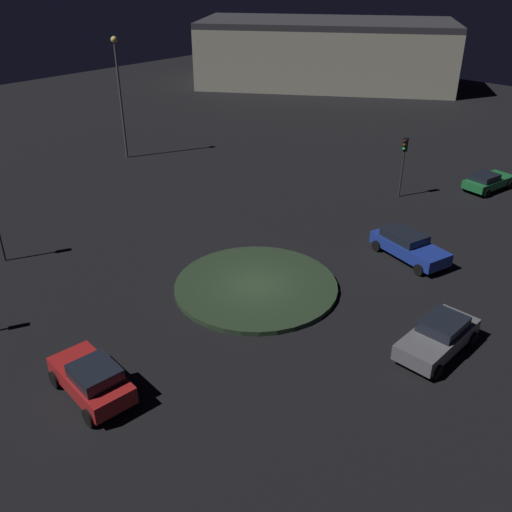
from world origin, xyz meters
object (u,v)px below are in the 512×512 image
at_px(car_red, 92,379).
at_px(store_building, 325,53).
at_px(car_grey, 438,336).
at_px(car_green, 488,181).
at_px(car_blue, 408,245).
at_px(streetlamp_north, 119,84).
at_px(traffic_light_east, 404,156).

bearing_deg(car_red, store_building, -56.62).
height_order(car_red, car_grey, car_red).
relative_size(car_grey, store_building, 0.13).
bearing_deg(car_green, car_blue, -164.53).
bearing_deg(car_red, car_grey, -120.81).
bearing_deg(store_building, car_red, 84.72).
height_order(streetlamp_north, store_building, streetlamp_north).
distance_m(car_grey, streetlamp_north, 32.31).
relative_size(car_blue, streetlamp_north, 0.51).
height_order(car_green, store_building, store_building).
height_order(traffic_light_east, store_building, store_building).
distance_m(car_blue, traffic_light_east, 9.33).
height_order(car_blue, store_building, store_building).
bearing_deg(car_red, car_blue, -94.85).
bearing_deg(store_building, car_grey, 98.18).
relative_size(car_red, streetlamp_north, 0.42).
xyz_separation_m(car_red, car_blue, (18.25, -3.10, -0.06)).
distance_m(car_green, store_building, 37.59).
height_order(car_blue, streetlamp_north, streetlamp_north).
distance_m(car_red, car_grey, 14.29).
relative_size(car_blue, store_building, 0.15).
bearing_deg(streetlamp_north, car_grey, -101.40).
xyz_separation_m(car_grey, store_building, (41.04, 37.00, 3.12)).
relative_size(car_red, car_blue, 0.83).
bearing_deg(car_blue, car_green, 109.66).
bearing_deg(store_building, car_blue, 98.88).
bearing_deg(car_red, car_green, -88.96).
bearing_deg(car_green, store_building, 66.02).
bearing_deg(streetlamp_north, store_building, 9.39).
xyz_separation_m(car_green, car_blue, (-13.00, -1.05, 0.08)).
bearing_deg(car_blue, traffic_light_east, 138.49).
relative_size(car_green, car_blue, 0.87).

